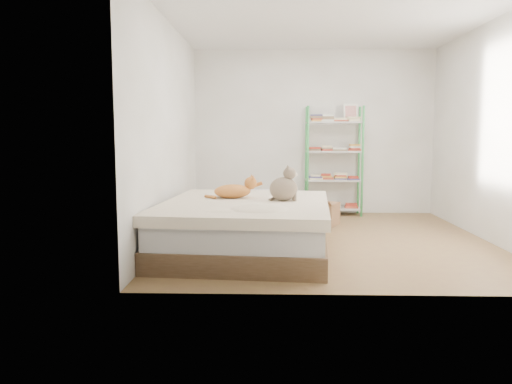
{
  "coord_description": "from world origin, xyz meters",
  "views": [
    {
      "loc": [
        -0.69,
        -5.96,
        1.27
      ],
      "look_at": [
        -0.85,
        -0.37,
        0.62
      ],
      "focal_mm": 35.0,
      "sensor_mm": 36.0,
      "label": 1
    }
  ],
  "objects_px": {
    "orange_cat": "(233,189)",
    "cardboard_box": "(321,213)",
    "grey_cat": "(284,184)",
    "white_bin": "(259,203)",
    "bed": "(246,227)",
    "shelf_unit": "(334,159)"
  },
  "relations": [
    {
      "from": "bed",
      "to": "white_bin",
      "type": "xyz_separation_m",
      "value": [
        0.08,
        2.34,
        -0.07
      ]
    },
    {
      "from": "grey_cat",
      "to": "shelf_unit",
      "type": "distance_m",
      "value": 2.64
    },
    {
      "from": "bed",
      "to": "cardboard_box",
      "type": "relative_size",
      "value": 3.93
    },
    {
      "from": "orange_cat",
      "to": "shelf_unit",
      "type": "xyz_separation_m",
      "value": [
        1.42,
        2.29,
        0.22
      ]
    },
    {
      "from": "grey_cat",
      "to": "orange_cat",
      "type": "bearing_deg",
      "value": 66.67
    },
    {
      "from": "shelf_unit",
      "to": "cardboard_box",
      "type": "height_order",
      "value": "shelf_unit"
    },
    {
      "from": "orange_cat",
      "to": "white_bin",
      "type": "distance_m",
      "value": 2.14
    },
    {
      "from": "orange_cat",
      "to": "cardboard_box",
      "type": "xyz_separation_m",
      "value": [
        1.14,
        1.42,
        -0.49
      ]
    },
    {
      "from": "bed",
      "to": "shelf_unit",
      "type": "height_order",
      "value": "shelf_unit"
    },
    {
      "from": "grey_cat",
      "to": "shelf_unit",
      "type": "height_order",
      "value": "shelf_unit"
    },
    {
      "from": "shelf_unit",
      "to": "white_bin",
      "type": "xyz_separation_m",
      "value": [
        -1.17,
        -0.21,
        -0.66
      ]
    },
    {
      "from": "grey_cat",
      "to": "cardboard_box",
      "type": "relative_size",
      "value": 0.63
    },
    {
      "from": "shelf_unit",
      "to": "grey_cat",
      "type": "bearing_deg",
      "value": -108.92
    },
    {
      "from": "shelf_unit",
      "to": "cardboard_box",
      "type": "bearing_deg",
      "value": -108.07
    },
    {
      "from": "shelf_unit",
      "to": "cardboard_box",
      "type": "relative_size",
      "value": 2.95
    },
    {
      "from": "bed",
      "to": "orange_cat",
      "type": "relative_size",
      "value": 4.71
    },
    {
      "from": "grey_cat",
      "to": "shelf_unit",
      "type": "relative_size",
      "value": 0.21
    },
    {
      "from": "shelf_unit",
      "to": "white_bin",
      "type": "relative_size",
      "value": 3.98
    },
    {
      "from": "white_bin",
      "to": "cardboard_box",
      "type": "bearing_deg",
      "value": -36.81
    },
    {
      "from": "grey_cat",
      "to": "white_bin",
      "type": "distance_m",
      "value": 2.36
    },
    {
      "from": "shelf_unit",
      "to": "white_bin",
      "type": "distance_m",
      "value": 1.36
    },
    {
      "from": "bed",
      "to": "grey_cat",
      "type": "bearing_deg",
      "value": 13.27
    }
  ]
}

